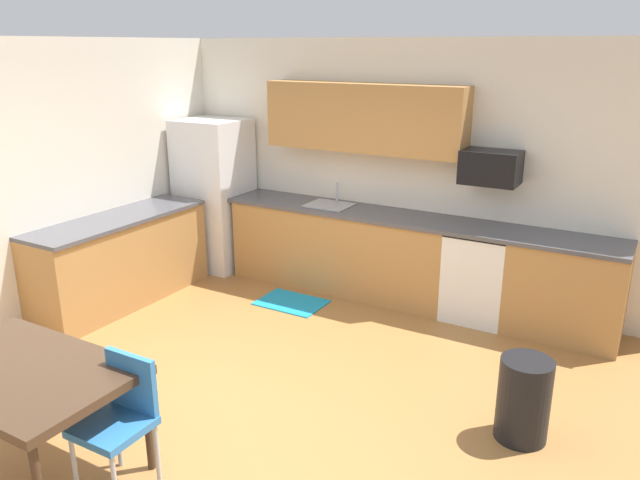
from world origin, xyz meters
name	(u,v)px	position (x,y,z in m)	size (l,w,h in m)	color
ground_plane	(257,394)	(0.00, 0.00, 0.00)	(12.00, 12.00, 0.00)	#9E6B38
wall_back	(397,169)	(0.00, 2.65, 1.35)	(5.80, 0.10, 2.70)	silver
wall_left	(19,189)	(-2.65, 0.00, 1.35)	(0.10, 5.80, 2.70)	silver
cabinet_run_back	(340,250)	(-0.49, 2.30, 0.45)	(2.52, 0.60, 0.90)	#AD7A42
cabinet_run_back_right	(566,290)	(1.88, 2.30, 0.45)	(1.03, 0.60, 0.90)	#AD7A42
cabinet_run_left	(121,262)	(-2.30, 0.80, 0.45)	(0.60, 2.00, 0.90)	#AD7A42
countertop_back	(382,215)	(0.00, 2.30, 0.92)	(4.80, 0.64, 0.04)	#4C4C51
countertop_left	(117,219)	(-2.30, 0.80, 0.92)	(0.64, 2.00, 0.04)	#4C4C51
upper_cabinets_back	(364,118)	(-0.30, 2.43, 1.90)	(2.20, 0.34, 0.70)	#AD7A42
refrigerator	(215,194)	(-2.18, 2.22, 0.90)	(0.76, 0.70, 1.79)	white
oven_range	(479,274)	(1.07, 2.30, 0.46)	(0.60, 0.60, 0.91)	white
microwave	(491,167)	(1.07, 2.40, 1.51)	(0.54, 0.36, 0.32)	black
sink_basin	(329,211)	(-0.64, 2.30, 0.88)	(0.48, 0.40, 0.14)	#A5A8AD
sink_faucet	(337,193)	(-0.64, 2.48, 1.04)	(0.02, 0.02, 0.24)	#B2B5BA
dining_table	(21,377)	(-0.71, -1.45, 0.68)	(1.40, 0.90, 0.74)	#422D1E
chair_near_table	(121,413)	(-0.10, -1.24, 0.50)	(0.40, 0.40, 0.85)	#2D72B7
trash_bin	(524,399)	(1.92, 0.47, 0.30)	(0.36, 0.36, 0.60)	black
floor_mat	(291,302)	(-0.73, 1.65, 0.01)	(0.70, 0.50, 0.01)	#198CBF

